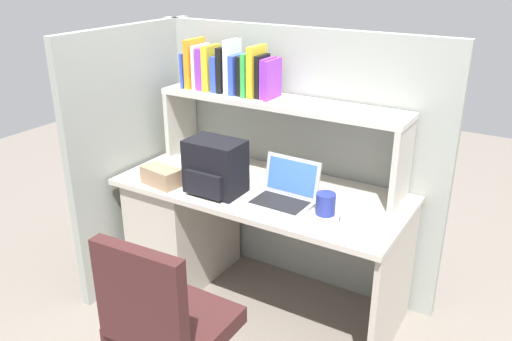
{
  "coord_description": "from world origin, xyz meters",
  "views": [
    {
      "loc": [
        1.33,
        -2.26,
        1.91
      ],
      "look_at": [
        0.0,
        -0.05,
        0.85
      ],
      "focal_mm": 36.86,
      "sensor_mm": 36.0,
      "label": 1
    }
  ],
  "objects_px": {
    "laptop": "(285,193)",
    "backpack": "(215,167)",
    "paper_cup": "(348,215)",
    "snack_canister": "(326,204)",
    "computer_mouse": "(380,227)",
    "tissue_box": "(161,176)"
  },
  "relations": [
    {
      "from": "snack_canister",
      "to": "laptop",
      "type": "bearing_deg",
      "value": 177.2
    },
    {
      "from": "laptop",
      "to": "snack_canister",
      "type": "xyz_separation_m",
      "value": [
        0.23,
        -0.01,
        0.0
      ]
    },
    {
      "from": "laptop",
      "to": "tissue_box",
      "type": "bearing_deg",
      "value": -167.58
    },
    {
      "from": "computer_mouse",
      "to": "laptop",
      "type": "bearing_deg",
      "value": 177.8
    },
    {
      "from": "laptop",
      "to": "snack_canister",
      "type": "bearing_deg",
      "value": -2.8
    },
    {
      "from": "backpack",
      "to": "snack_canister",
      "type": "height_order",
      "value": "backpack"
    },
    {
      "from": "backpack",
      "to": "snack_canister",
      "type": "bearing_deg",
      "value": 5.86
    },
    {
      "from": "backpack",
      "to": "snack_canister",
      "type": "relative_size",
      "value": 2.76
    },
    {
      "from": "laptop",
      "to": "backpack",
      "type": "height_order",
      "value": "backpack"
    },
    {
      "from": "laptop",
      "to": "snack_canister",
      "type": "relative_size",
      "value": 2.91
    },
    {
      "from": "snack_canister",
      "to": "backpack",
      "type": "bearing_deg",
      "value": -174.14
    },
    {
      "from": "backpack",
      "to": "snack_canister",
      "type": "xyz_separation_m",
      "value": [
        0.61,
        0.06,
        -0.09
      ]
    },
    {
      "from": "laptop",
      "to": "paper_cup",
      "type": "distance_m",
      "value": 0.37
    },
    {
      "from": "paper_cup",
      "to": "tissue_box",
      "type": "distance_m",
      "value": 1.06
    },
    {
      "from": "computer_mouse",
      "to": "paper_cup",
      "type": "xyz_separation_m",
      "value": [
        -0.15,
        -0.02,
        0.03
      ]
    },
    {
      "from": "paper_cup",
      "to": "laptop",
      "type": "bearing_deg",
      "value": 172.55
    },
    {
      "from": "snack_canister",
      "to": "paper_cup",
      "type": "bearing_deg",
      "value": -15.23
    },
    {
      "from": "backpack",
      "to": "computer_mouse",
      "type": "relative_size",
      "value": 2.88
    },
    {
      "from": "computer_mouse",
      "to": "paper_cup",
      "type": "bearing_deg",
      "value": -171.4
    },
    {
      "from": "computer_mouse",
      "to": "paper_cup",
      "type": "height_order",
      "value": "paper_cup"
    },
    {
      "from": "laptop",
      "to": "paper_cup",
      "type": "height_order",
      "value": "laptop"
    },
    {
      "from": "tissue_box",
      "to": "paper_cup",
      "type": "bearing_deg",
      "value": 14.42
    }
  ]
}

